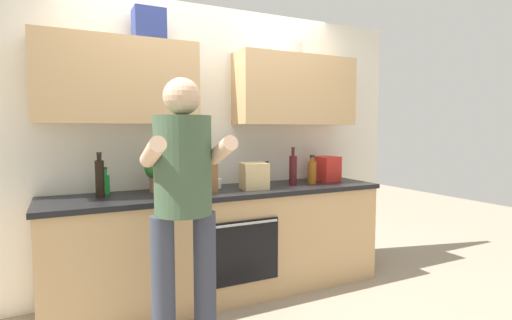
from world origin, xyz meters
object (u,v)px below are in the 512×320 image
object	(u,v)px
knife_block	(209,178)
bottle_water	(267,176)
grocery_bag_crisps	(326,169)
bottle_soy	(100,178)
cup_coffee	(217,184)
bottle_wine	(293,169)
bottle_soda	(106,184)
bottle_syrup	(312,172)
grocery_bag_bread	(254,176)
person_standing	(184,196)
potted_herb	(157,171)

from	to	relation	value
knife_block	bottle_water	bearing A→B (deg)	11.44
knife_block	grocery_bag_crisps	size ratio (longest dim) A/B	1.25
bottle_soy	cup_coffee	xyz separation A→B (m)	(0.94, 0.03, -0.11)
knife_block	bottle_soy	bearing A→B (deg)	168.76
bottle_wine	grocery_bag_crisps	world-z (taller)	bottle_wine
bottle_soda	grocery_bag_crisps	size ratio (longest dim) A/B	0.89
bottle_syrup	grocery_bag_crisps	size ratio (longest dim) A/B	1.12
bottle_wine	knife_block	xyz separation A→B (m)	(-0.84, -0.09, -0.02)
bottle_syrup	grocery_bag_bread	world-z (taller)	bottle_syrup
grocery_bag_crisps	person_standing	bearing A→B (deg)	-152.88
bottle_soda	knife_block	xyz separation A→B (m)	(0.75, -0.29, 0.04)
bottle_soy	cup_coffee	size ratio (longest dim) A/B	4.07
knife_block	grocery_bag_bread	distance (m)	0.41
potted_herb	person_standing	bearing A→B (deg)	-92.59
bottle_soda	grocery_bag_bread	size ratio (longest dim) A/B	0.95
bottle_wine	bottle_syrup	xyz separation A→B (m)	(0.19, -0.03, -0.03)
person_standing	bottle_soda	distance (m)	1.04
person_standing	bottle_wine	distance (m)	1.47
bottle_water	person_standing	bearing A→B (deg)	-140.95
bottle_soda	cup_coffee	size ratio (longest dim) A/B	2.57
knife_block	grocery_bag_crisps	bearing A→B (deg)	7.76
bottle_soy	grocery_bag_bread	world-z (taller)	bottle_soy
bottle_syrup	potted_herb	size ratio (longest dim) A/B	0.93
bottle_soy	potted_herb	size ratio (longest dim) A/B	1.17
knife_block	potted_herb	xyz separation A→B (m)	(-0.37, 0.23, 0.05)
bottle_water	cup_coffee	bearing A→B (deg)	170.89
bottle_wine	knife_block	world-z (taller)	bottle_wine
cup_coffee	bottle_wine	bearing A→B (deg)	-8.57
cup_coffee	potted_herb	bearing A→B (deg)	175.89
bottle_soy	potted_herb	xyz separation A→B (m)	(0.44, 0.07, 0.02)
person_standing	cup_coffee	distance (m)	1.04
potted_herb	bottle_soy	bearing A→B (deg)	-171.21
bottle_soy	grocery_bag_crisps	xyz separation A→B (m)	(2.08, 0.01, -0.03)
bottle_wine	cup_coffee	bearing A→B (deg)	171.43
person_standing	bottle_soda	world-z (taller)	person_standing
knife_block	grocery_bag_bread	size ratio (longest dim) A/B	1.34
bottle_soda	cup_coffee	xyz separation A→B (m)	(0.89, -0.10, -0.04)
knife_block	potted_herb	world-z (taller)	knife_block
bottle_soy	grocery_bag_bread	xyz separation A→B (m)	(1.21, -0.14, -0.04)
knife_block	potted_herb	distance (m)	0.43
knife_block	potted_herb	size ratio (longest dim) A/B	1.04
cup_coffee	grocery_bag_bread	xyz separation A→B (m)	(0.27, -0.18, 0.07)
potted_herb	bottle_soda	bearing A→B (deg)	170.81
grocery_bag_crisps	grocery_bag_bread	bearing A→B (deg)	-169.61
bottle_syrup	grocery_bag_bread	xyz separation A→B (m)	(-0.62, -0.04, -0.00)
bottle_soda	bottle_syrup	world-z (taller)	bottle_syrup
bottle_soda	bottle_water	xyz separation A→B (m)	(1.34, -0.17, 0.01)
bottle_wine	grocery_bag_bread	bearing A→B (deg)	-170.65
grocery_bag_bread	bottle_soda	bearing A→B (deg)	166.68
person_standing	grocery_bag_crisps	size ratio (longest dim) A/B	7.13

